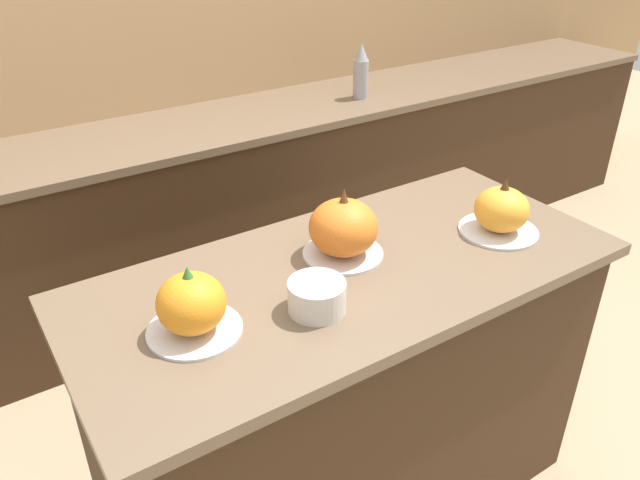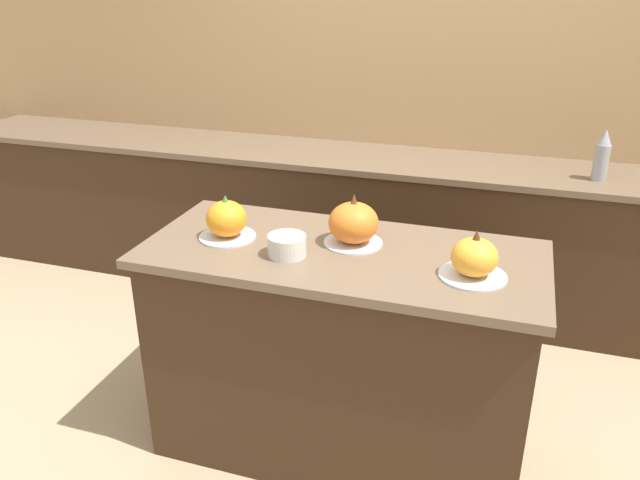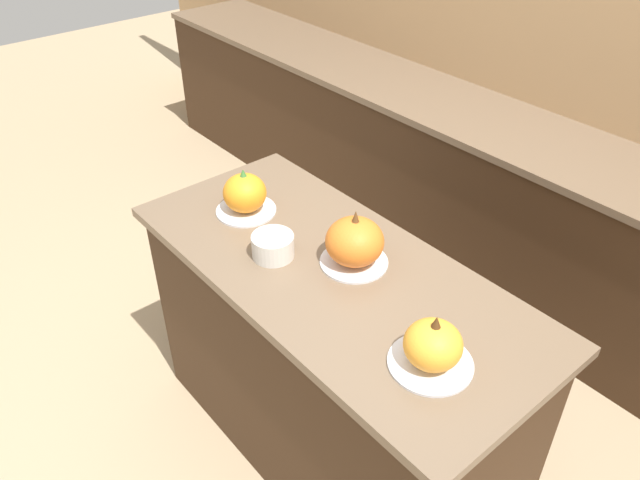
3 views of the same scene
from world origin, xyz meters
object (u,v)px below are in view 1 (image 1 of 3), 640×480
pumpkin_cake_right (501,212)px  bottle_tall (361,72)px  mixing_bowl (317,296)px  pumpkin_cake_left (192,306)px  pumpkin_cake_center (343,229)px

pumpkin_cake_right → bottle_tall: 1.47m
bottle_tall → mixing_bowl: (-1.18, -1.42, -0.06)m
pumpkin_cake_left → mixing_bowl: pumpkin_cake_left is taller
pumpkin_cake_left → pumpkin_cake_center: size_ratio=0.98×
pumpkin_cake_left → mixing_bowl: (0.28, -0.09, -0.03)m
bottle_tall → mixing_bowl: bearing=-129.8°
pumpkin_cake_center → bottle_tall: 1.57m
pumpkin_cake_right → bottle_tall: size_ratio=0.89×
pumpkin_cake_center → pumpkin_cake_right: 0.49m
pumpkin_cake_center → bottle_tall: bearing=51.7°
pumpkin_cake_left → bottle_tall: (1.46, 1.33, 0.03)m
pumpkin_cake_center → mixing_bowl: bearing=-138.6°
pumpkin_cake_right → bottle_tall: (0.51, 1.38, 0.03)m
pumpkin_cake_center → pumpkin_cake_right: (0.47, -0.15, -0.01)m
mixing_bowl → pumpkin_cake_right: bearing=2.8°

